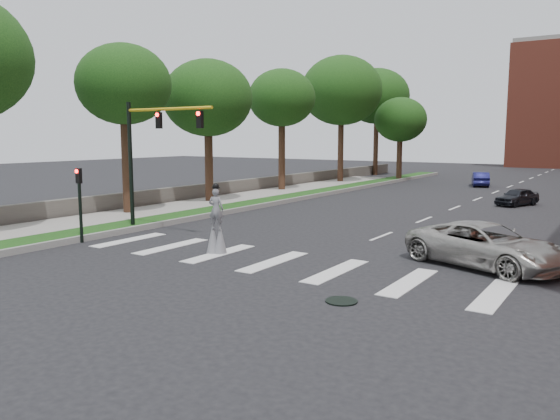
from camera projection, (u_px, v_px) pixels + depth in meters
name	position (u px, v px, depth m)	size (l,w,h in m)	color
ground_plane	(289.00, 272.00, 18.47)	(160.00, 160.00, 0.00)	black
grass_median	(301.00, 195.00, 41.28)	(2.00, 60.00, 0.25)	#163E11
median_curb	(313.00, 196.00, 40.71)	(0.20, 60.00, 0.28)	gray
sidewalk_left	(180.00, 207.00, 34.62)	(4.00, 60.00, 0.18)	gray
stone_wall	(258.00, 184.00, 45.86)	(0.50, 56.00, 1.10)	#514C45
manhole	(341.00, 301.00, 15.18)	(0.90, 0.90, 0.04)	black
traffic_signal	(148.00, 145.00, 25.71)	(5.30, 0.23, 6.20)	black
secondary_signal	(80.00, 198.00, 23.38)	(0.25, 0.21, 3.23)	black
stilt_performer	(216.00, 227.00, 21.34)	(0.83, 0.60, 2.78)	#352015
suv_crossing	(486.00, 245.00, 19.13)	(2.58, 5.61, 1.56)	#ACA9A2
car_near	(517.00, 197.00, 36.18)	(1.39, 3.46, 1.18)	black
car_mid	(480.00, 179.00, 50.32)	(1.38, 3.96, 1.31)	navy
tree_1	(124.00, 85.00, 30.91)	(5.37, 5.37, 9.78)	#352015
tree_2	(208.00, 99.00, 36.66)	(6.07, 6.07, 9.71)	#352015
tree_3	(282.00, 99.00, 44.64)	(5.52, 5.52, 10.05)	#352015
tree_4	(341.00, 91.00, 52.68)	(7.86, 7.86, 12.30)	#352015
tree_5	(377.00, 97.00, 63.72)	(7.56, 7.56, 12.43)	#352015
tree_6	(400.00, 120.00, 55.53)	(5.31, 5.31, 8.52)	#352015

